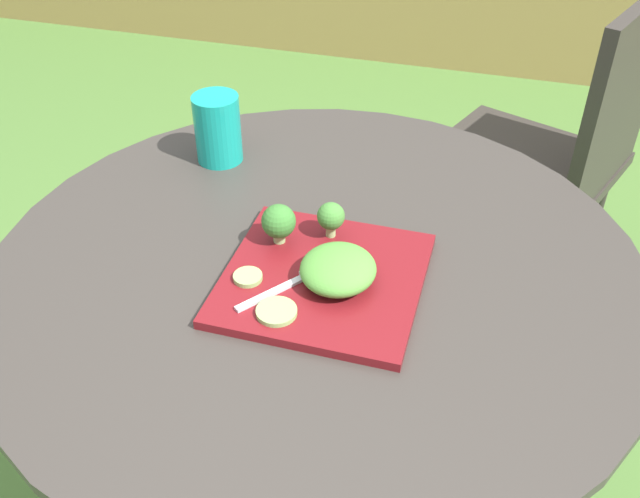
{
  "coord_description": "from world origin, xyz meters",
  "views": [
    {
      "loc": [
        0.23,
        -0.78,
        1.39
      ],
      "look_at": [
        0.01,
        -0.02,
        0.77
      ],
      "focal_mm": 40.13,
      "sensor_mm": 36.0,
      "label": 1
    }
  ],
  "objects_px": {
    "salad_plate": "(323,279)",
    "drinking_glass": "(218,132)",
    "patio_chair": "(559,145)",
    "fork": "(294,282)"
  },
  "relations": [
    {
      "from": "salad_plate",
      "to": "drinking_glass",
      "type": "relative_size",
      "value": 2.27
    },
    {
      "from": "fork",
      "to": "patio_chair",
      "type": "bearing_deg",
      "value": 67.35
    },
    {
      "from": "salad_plate",
      "to": "drinking_glass",
      "type": "xyz_separation_m",
      "value": [
        -0.27,
        0.27,
        0.05
      ]
    },
    {
      "from": "salad_plate",
      "to": "fork",
      "type": "bearing_deg",
      "value": -139.87
    },
    {
      "from": "patio_chair",
      "to": "drinking_glass",
      "type": "bearing_deg",
      "value": -135.55
    },
    {
      "from": "patio_chair",
      "to": "drinking_glass",
      "type": "xyz_separation_m",
      "value": [
        -0.61,
        -0.6,
        0.26
      ]
    },
    {
      "from": "patio_chair",
      "to": "fork",
      "type": "height_order",
      "value": "patio_chair"
    },
    {
      "from": "salad_plate",
      "to": "fork",
      "type": "relative_size",
      "value": 2.04
    },
    {
      "from": "patio_chair",
      "to": "drinking_glass",
      "type": "height_order",
      "value": "patio_chair"
    },
    {
      "from": "patio_chair",
      "to": "salad_plate",
      "type": "xyz_separation_m",
      "value": [
        -0.34,
        -0.87,
        0.21
      ]
    }
  ]
}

